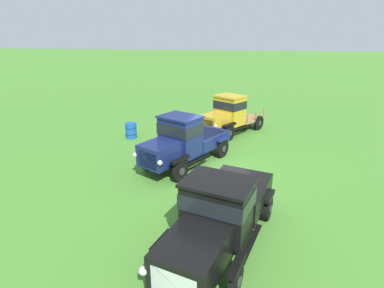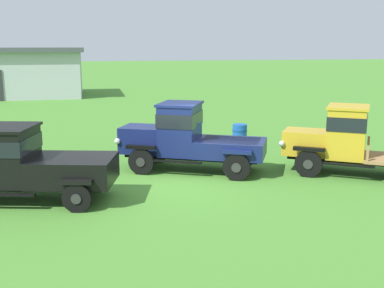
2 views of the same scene
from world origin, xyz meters
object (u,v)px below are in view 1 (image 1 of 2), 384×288
object	(u,v)px
vintage_truck_foreground_near	(220,212)
vintage_truck_second_in_line	(184,141)
vintage_truck_midrow_center	(228,114)
oil_drum_beside_row	(131,130)

from	to	relation	value
vintage_truck_foreground_near	vintage_truck_second_in_line	size ratio (longest dim) A/B	1.07
vintage_truck_second_in_line	vintage_truck_midrow_center	distance (m)	5.22
vintage_truck_second_in_line	oil_drum_beside_row	distance (m)	5.04
oil_drum_beside_row	vintage_truck_second_in_line	bearing A→B (deg)	-129.19
vintage_truck_foreground_near	oil_drum_beside_row	bearing A→B (deg)	36.19
vintage_truck_foreground_near	vintage_truck_second_in_line	xyz separation A→B (m)	(5.20, 2.25, 0.12)
vintage_truck_second_in_line	vintage_truck_foreground_near	bearing A→B (deg)	-156.62
vintage_truck_foreground_near	vintage_truck_midrow_center	bearing A→B (deg)	4.28
vintage_truck_midrow_center	oil_drum_beside_row	xyz separation A→B (m)	(-1.85, 5.35, -0.77)
vintage_truck_second_in_line	vintage_truck_midrow_center	xyz separation A→B (m)	(5.00, -1.49, 0.04)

